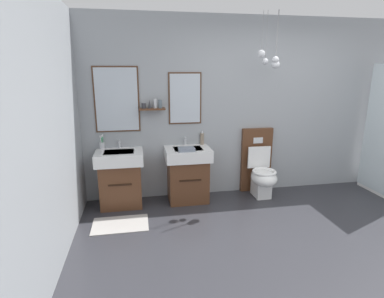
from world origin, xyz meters
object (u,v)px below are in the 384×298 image
Objects in this scene: soap_dispenser at (202,139)px; folded_hand_towel at (186,149)px; toilet at (260,171)px; vanity_sink_right at (188,173)px; toothbrush_cup at (102,145)px; vanity_sink_left at (121,177)px.

folded_hand_towel is at bearing -130.83° from soap_dispenser.
soap_dispenser is at bearing 168.82° from toilet.
soap_dispenser reaches higher than vanity_sink_right.
toothbrush_cup is at bearing 164.20° from folded_hand_towel.
toilet reaches higher than vanity_sink_left.
soap_dispenser is at bearing 49.17° from folded_hand_towel.
toothbrush_cup is at bearing 176.00° from toilet.
vanity_sink_right is 0.42m from folded_hand_towel.
folded_hand_towel is (0.91, -0.15, 0.39)m from vanity_sink_left.
vanity_sink_right is 3.81× the size of toothbrush_cup.
folded_hand_towel reaches higher than vanity_sink_right.
toilet reaches higher than toothbrush_cup.
vanity_sink_left is 0.79× the size of toilet.
folded_hand_towel reaches higher than vanity_sink_left.
folded_hand_towel is (1.15, -0.32, -0.03)m from toothbrush_cup.
toilet is 1.24m from folded_hand_towel.
vanity_sink_right is 3.58× the size of folded_hand_towel.
soap_dispenser reaches higher than vanity_sink_left.
vanity_sink_left is 1.29m from soap_dispenser.
soap_dispenser is at bearing 0.41° from toothbrush_cup.
vanity_sink_left is at bearing 180.00° from vanity_sink_right.
toilet reaches higher than soap_dispenser.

